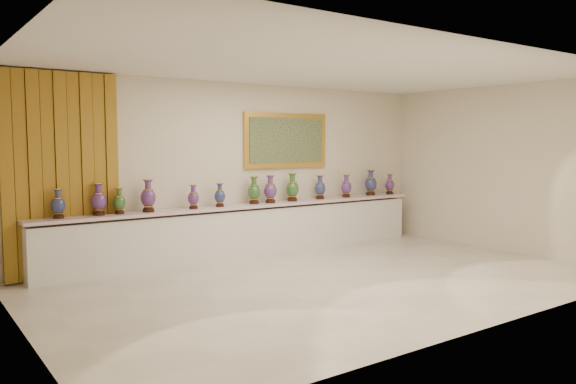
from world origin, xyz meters
The scene contains 16 objects.
ground centered at (0.00, 0.00, 0.00)m, with size 8.00×8.00×0.00m, color beige.
room centered at (-2.39, 2.44, 1.58)m, with size 8.00×8.00×8.00m.
counter centered at (0.00, 2.27, 0.44)m, with size 7.28×0.48×0.90m.
vase_0 centered at (-3.13, 2.27, 1.09)m, with size 0.26×0.26×0.42m.
vase_1 centered at (-2.57, 2.27, 1.12)m, with size 0.22×0.22×0.48m.
vase_2 centered at (-2.27, 2.25, 1.08)m, with size 0.24×0.24×0.40m.
vase_3 centered at (-1.82, 2.24, 1.13)m, with size 0.30×0.30×0.51m.
vase_4 centered at (-1.07, 2.21, 1.08)m, with size 0.24×0.24×0.39m.
vase_5 centered at (-0.58, 2.23, 1.08)m, with size 0.20×0.20×0.40m.
vase_6 centered at (0.12, 2.27, 1.12)m, with size 0.26×0.26×0.48m.
vase_7 centered at (0.44, 2.24, 1.12)m, with size 0.27×0.27×0.49m.
vase_8 centered at (0.94, 2.26, 1.13)m, with size 0.24×0.24×0.51m.
vase_9 centered at (1.59, 2.28, 1.10)m, with size 0.25×0.25×0.45m.
vase_10 centered at (2.22, 2.24, 1.10)m, with size 0.22×0.22×0.45m.
vase_11 centered at (2.92, 2.28, 1.13)m, with size 0.29×0.29×0.52m.
vase_12 centered at (3.41, 2.23, 1.09)m, with size 0.23×0.23×0.42m.
Camera 1 is at (-5.03, -6.02, 1.97)m, focal length 35.00 mm.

